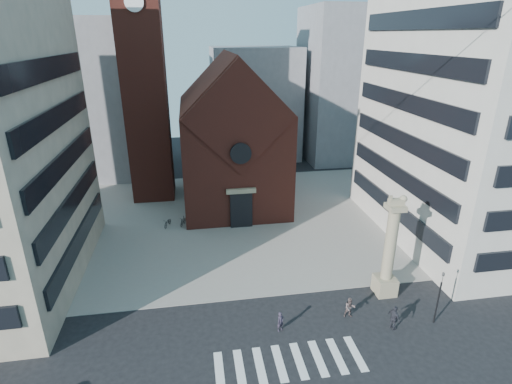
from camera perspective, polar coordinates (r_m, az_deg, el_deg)
ground at (r=30.30m, az=2.28°, el=-19.26°), size 120.00×120.00×0.00m
piazza at (r=46.15m, az=-2.42°, el=-3.82°), size 46.00×30.00×0.05m
zebra_crossing at (r=28.25m, az=4.78°, el=-23.02°), size 10.20×3.20×0.01m
church at (r=49.14m, az=-3.44°, el=7.63°), size 12.00×16.65×18.00m
campanile at (r=50.83m, az=-15.78°, el=16.23°), size 5.50×5.50×31.20m
building_right at (r=45.06m, az=31.50°, el=13.70°), size 18.00×22.00×32.00m
bg_block_left at (r=64.83m, az=-23.31°, el=12.08°), size 16.00×14.00×22.00m
bg_block_mid at (r=69.13m, az=-0.21°, el=12.60°), size 14.00×12.00×18.00m
bg_block_right at (r=70.21m, az=13.65°, el=14.63°), size 16.00×14.00×24.00m
lion_column at (r=33.67m, az=18.44°, el=-8.70°), size 1.63×1.60×8.68m
traffic_light at (r=32.39m, az=24.65°, el=-13.42°), size 0.13×0.16×4.30m
pedestrian_0 at (r=29.93m, az=3.51°, el=-17.99°), size 0.67×0.59×1.53m
pedestrian_1 at (r=31.78m, az=13.25°, el=-15.77°), size 0.88×0.73×1.66m
pedestrian_2 at (r=31.47m, az=19.12°, el=-16.64°), size 0.78×1.21×1.91m
scooter_0 at (r=45.18m, az=-12.50°, el=-4.28°), size 1.13×1.80×0.89m
scooter_1 at (r=45.07m, az=-10.37°, el=-4.10°), size 1.00×1.71×0.99m
scooter_2 at (r=45.06m, az=-8.23°, el=-4.03°), size 1.13×1.80×0.89m
scooter_3 at (r=45.08m, az=-6.10°, el=-3.84°), size 1.00×1.71×0.99m
scooter_4 at (r=45.20m, az=-3.97°, el=-3.76°), size 1.13×1.80×0.89m
scooter_5 at (r=45.34m, az=-1.85°, el=-3.57°), size 1.00×1.71×0.99m
scooter_6 at (r=45.59m, az=0.24°, el=-3.48°), size 1.13×1.80×0.89m
scooter_7 at (r=45.85m, az=2.32°, el=-3.28°), size 1.00×1.71×0.99m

